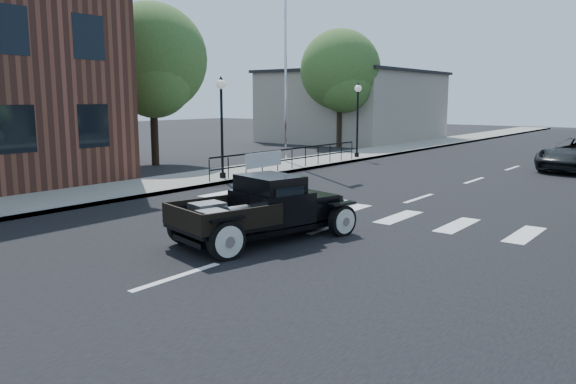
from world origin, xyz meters
The scene contains 13 objects.
ground centered at (0.00, 0.00, 0.00)m, with size 120.00×120.00×0.00m, color black.
road centered at (0.00, 15.00, 0.01)m, with size 14.00×80.00×0.02m, color black.
road_markings centered at (0.00, 10.00, 0.00)m, with size 12.00×60.00×0.06m, color silver, non-canonical shape.
sidewalk_left centered at (-8.50, 15.00, 0.07)m, with size 3.00×80.00×0.15m, color gray.
low_building_left centered at (-15.00, 28.00, 2.50)m, with size 10.00×12.00×5.00m, color #ACA290.
railing centered at (-7.30, 10.00, 0.65)m, with size 0.08×10.00×1.00m, color black, non-canonical shape.
banner centered at (-7.22, 8.00, 0.45)m, with size 0.04×2.20×0.60m, color silver, non-canonical shape.
lamp_post_b centered at (-7.60, 6.00, 2.06)m, with size 0.36×0.36×3.82m, color black, non-canonical shape.
lamp_post_c centered at (-7.60, 16.00, 2.06)m, with size 0.36×0.36×3.82m, color black, non-canonical shape.
flagpole centered at (-9.20, 12.00, 6.29)m, with size 0.12×0.12×12.28m, color silver.
big_tree_near centered at (-14.00, 8.00, 3.78)m, with size 5.15×5.15×7.56m, color #3A5E28, non-canonical shape.
big_tree_far centered at (-12.50, 22.00, 3.80)m, with size 5.17×5.17×7.60m, color #3A5E28, non-canonical shape.
hotrod_pickup centered at (-0.49, -0.05, 0.75)m, with size 2.01×4.30×1.49m, color black, non-canonical shape.
Camera 1 is at (7.35, -9.34, 3.11)m, focal length 35.00 mm.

